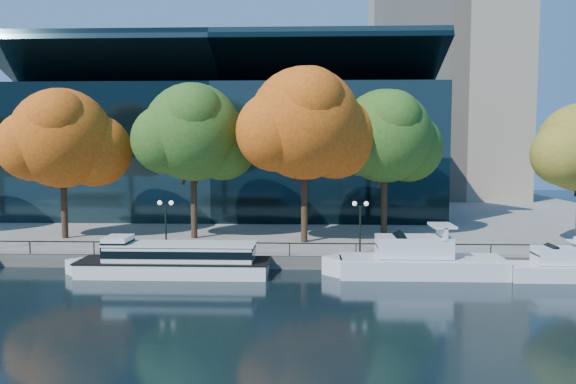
{
  "coord_description": "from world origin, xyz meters",
  "views": [
    {
      "loc": [
        6.54,
        -38.54,
        9.33
      ],
      "look_at": [
        4.69,
        8.0,
        5.43
      ],
      "focal_mm": 35.0,
      "sensor_mm": 36.0,
      "label": 1
    }
  ],
  "objects_px": {
    "tree_1": "(64,140)",
    "tree_4": "(387,138)",
    "lamp_1": "(166,214)",
    "tree_2": "(195,134)",
    "cruiser_near": "(414,260)",
    "lamp_2": "(360,215)",
    "tree_3": "(307,126)",
    "tour_boat": "(169,259)",
    "cruiser_far": "(561,267)"
  },
  "relations": [
    {
      "from": "cruiser_near",
      "to": "tree_4",
      "type": "height_order",
      "value": "tree_4"
    },
    {
      "from": "tree_4",
      "to": "lamp_2",
      "type": "height_order",
      "value": "tree_4"
    },
    {
      "from": "tour_boat",
      "to": "lamp_1",
      "type": "relative_size",
      "value": 3.7
    },
    {
      "from": "lamp_2",
      "to": "tour_boat",
      "type": "bearing_deg",
      "value": -164.64
    },
    {
      "from": "tree_4",
      "to": "lamp_1",
      "type": "xyz_separation_m",
      "value": [
        -18.25,
        -8.4,
        -5.99
      ]
    },
    {
      "from": "tree_1",
      "to": "lamp_1",
      "type": "relative_size",
      "value": 3.31
    },
    {
      "from": "tour_boat",
      "to": "cruiser_far",
      "type": "height_order",
      "value": "cruiser_far"
    },
    {
      "from": "tree_1",
      "to": "tree_3",
      "type": "relative_size",
      "value": 0.89
    },
    {
      "from": "lamp_2",
      "to": "tree_4",
      "type": "bearing_deg",
      "value": 69.69
    },
    {
      "from": "tree_1",
      "to": "lamp_2",
      "type": "xyz_separation_m",
      "value": [
        25.71,
        -6.0,
        -5.77
      ]
    },
    {
      "from": "tree_4",
      "to": "tree_2",
      "type": "bearing_deg",
      "value": -173.62
    },
    {
      "from": "tour_boat",
      "to": "tree_1",
      "type": "xyz_separation_m",
      "value": [
        -11.77,
        9.83,
        8.55
      ]
    },
    {
      "from": "lamp_1",
      "to": "lamp_2",
      "type": "distance_m",
      "value": 15.14
    },
    {
      "from": "tree_3",
      "to": "tree_4",
      "type": "relative_size",
      "value": 1.12
    },
    {
      "from": "tree_2",
      "to": "lamp_2",
      "type": "bearing_deg",
      "value": -24.68
    },
    {
      "from": "lamp_2",
      "to": "lamp_1",
      "type": "bearing_deg",
      "value": 180.0
    },
    {
      "from": "lamp_1",
      "to": "tree_2",
      "type": "bearing_deg",
      "value": 80.91
    },
    {
      "from": "cruiser_near",
      "to": "lamp_1",
      "type": "xyz_separation_m",
      "value": [
        -18.7,
        3.3,
        2.82
      ]
    },
    {
      "from": "tree_4",
      "to": "lamp_2",
      "type": "relative_size",
      "value": 3.33
    },
    {
      "from": "tour_boat",
      "to": "tree_2",
      "type": "xyz_separation_m",
      "value": [
        -0.15,
        10.31,
        9.09
      ]
    },
    {
      "from": "tree_2",
      "to": "lamp_2",
      "type": "height_order",
      "value": "tree_2"
    },
    {
      "from": "lamp_1",
      "to": "cruiser_far",
      "type": "bearing_deg",
      "value": -7.92
    },
    {
      "from": "tree_1",
      "to": "lamp_2",
      "type": "bearing_deg",
      "value": -13.14
    },
    {
      "from": "cruiser_far",
      "to": "tree_4",
      "type": "xyz_separation_m",
      "value": [
        -10.45,
        12.4,
        9.05
      ]
    },
    {
      "from": "tour_boat",
      "to": "lamp_2",
      "type": "relative_size",
      "value": 3.7
    },
    {
      "from": "cruiser_far",
      "to": "lamp_1",
      "type": "relative_size",
      "value": 2.21
    },
    {
      "from": "cruiser_far",
      "to": "tree_1",
      "type": "relative_size",
      "value": 0.67
    },
    {
      "from": "cruiser_far",
      "to": "lamp_2",
      "type": "relative_size",
      "value": 2.21
    },
    {
      "from": "tree_3",
      "to": "tree_4",
      "type": "bearing_deg",
      "value": 26.3
    },
    {
      "from": "cruiser_near",
      "to": "tree_2",
      "type": "height_order",
      "value": "tree_2"
    },
    {
      "from": "tour_boat",
      "to": "tree_4",
      "type": "xyz_separation_m",
      "value": [
        17.06,
        12.23,
        8.77
      ]
    },
    {
      "from": "tree_2",
      "to": "cruiser_far",
      "type": "bearing_deg",
      "value": -20.74
    },
    {
      "from": "tree_2",
      "to": "lamp_2",
      "type": "distance_m",
      "value": 16.75
    },
    {
      "from": "cruiser_far",
      "to": "tree_1",
      "type": "height_order",
      "value": "tree_1"
    },
    {
      "from": "tree_1",
      "to": "tree_4",
      "type": "bearing_deg",
      "value": 4.76
    },
    {
      "from": "tree_4",
      "to": "cruiser_near",
      "type": "bearing_deg",
      "value": -87.78
    },
    {
      "from": "tree_2",
      "to": "tree_1",
      "type": "bearing_deg",
      "value": -177.65
    },
    {
      "from": "cruiser_near",
      "to": "tree_1",
      "type": "xyz_separation_m",
      "value": [
        -29.28,
        9.31,
        8.59
      ]
    },
    {
      "from": "tree_3",
      "to": "lamp_1",
      "type": "height_order",
      "value": "tree_3"
    },
    {
      "from": "tree_2",
      "to": "tree_3",
      "type": "height_order",
      "value": "tree_3"
    },
    {
      "from": "tour_boat",
      "to": "tree_2",
      "type": "distance_m",
      "value": 13.74
    },
    {
      "from": "tree_4",
      "to": "tree_1",
      "type": "bearing_deg",
      "value": -175.24
    },
    {
      "from": "lamp_2",
      "to": "tree_1",
      "type": "bearing_deg",
      "value": 166.86
    },
    {
      "from": "cruiser_near",
      "to": "lamp_2",
      "type": "bearing_deg",
      "value": 137.17
    },
    {
      "from": "cruiser_near",
      "to": "tree_3",
      "type": "xyz_separation_m",
      "value": [
        -7.73,
        8.11,
        9.81
      ]
    },
    {
      "from": "cruiser_near",
      "to": "lamp_1",
      "type": "bearing_deg",
      "value": 169.98
    },
    {
      "from": "cruiser_near",
      "to": "tree_4",
      "type": "bearing_deg",
      "value": 92.22
    },
    {
      "from": "cruiser_near",
      "to": "tree_2",
      "type": "distance_m",
      "value": 22.16
    },
    {
      "from": "tour_boat",
      "to": "tree_3",
      "type": "distance_m",
      "value": 16.3
    },
    {
      "from": "tree_3",
      "to": "lamp_2",
      "type": "xyz_separation_m",
      "value": [
        4.16,
        -4.81,
        -6.99
      ]
    }
  ]
}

